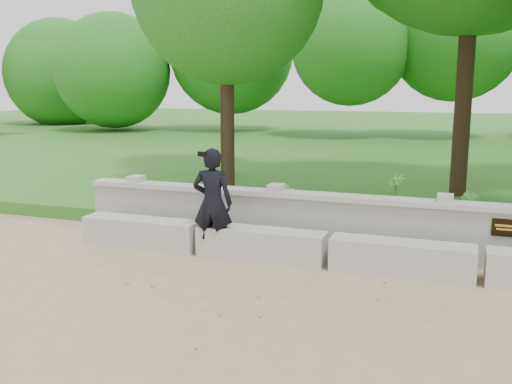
# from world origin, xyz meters

# --- Properties ---
(ground) EXTENTS (80.00, 80.00, 0.00)m
(ground) POSITION_xyz_m (0.00, 0.00, 0.00)
(ground) COLOR tan
(ground) RESTS_ON ground
(lawn) EXTENTS (40.00, 22.00, 0.25)m
(lawn) POSITION_xyz_m (0.00, 14.00, 0.12)
(lawn) COLOR #325C19
(lawn) RESTS_ON ground
(concrete_bench) EXTENTS (11.90, 0.45, 0.45)m
(concrete_bench) POSITION_xyz_m (0.00, 1.90, 0.22)
(concrete_bench) COLOR #B6B3AC
(concrete_bench) RESTS_ON ground
(parapet_wall) EXTENTS (12.50, 0.35, 0.90)m
(parapet_wall) POSITION_xyz_m (0.00, 2.60, 0.46)
(parapet_wall) COLOR #ABA9A1
(parapet_wall) RESTS_ON ground
(man_main) EXTENTS (0.64, 0.58, 1.62)m
(man_main) POSITION_xyz_m (-3.72, 1.80, 0.81)
(man_main) COLOR black
(man_main) RESTS_ON ground
(shrub_a) EXTENTS (0.33, 0.31, 0.51)m
(shrub_a) POSITION_xyz_m (-3.20, 3.95, 0.51)
(shrub_a) COLOR #44892E
(shrub_a) RESTS_ON lawn
(shrub_b) EXTENTS (0.44, 0.42, 0.62)m
(shrub_b) POSITION_xyz_m (-0.14, 3.63, 0.56)
(shrub_b) COLOR #44892E
(shrub_b) RESTS_ON lawn
(shrub_d) EXTENTS (0.51, 0.51, 0.68)m
(shrub_d) POSITION_xyz_m (-1.41, 4.70, 0.59)
(shrub_d) COLOR #44892E
(shrub_d) RESTS_ON lawn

